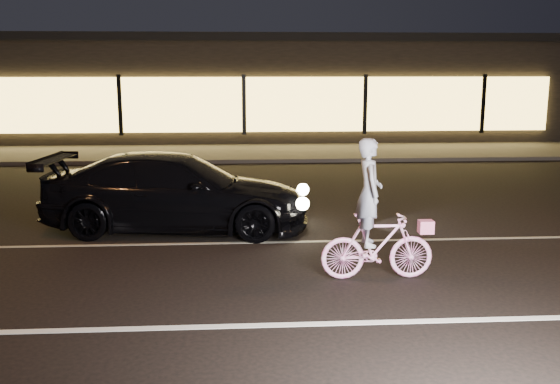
{
  "coord_description": "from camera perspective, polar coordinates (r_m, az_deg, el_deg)",
  "views": [
    {
      "loc": [
        -0.17,
        -8.29,
        2.95
      ],
      "look_at": [
        0.41,
        0.6,
        1.16
      ],
      "focal_mm": 40.0,
      "sensor_mm": 36.0,
      "label": 1
    }
  ],
  "objects": [
    {
      "name": "sidewalk",
      "position": [
        21.48,
        -3.23,
        3.59
      ],
      "size": [
        30.0,
        4.0,
        0.12
      ],
      "primitive_type": "cube",
      "color": "#383533",
      "rests_on": "ground"
    },
    {
      "name": "sedan",
      "position": [
        11.58,
        -9.42,
        -0.0
      ],
      "size": [
        5.01,
        2.46,
        1.4
      ],
      "rotation": [
        0.0,
        0.0,
        1.47
      ],
      "color": "black",
      "rests_on": "ground"
    },
    {
      "name": "cyclist",
      "position": [
        8.83,
        8.69,
        -3.46
      ],
      "size": [
        1.59,
        0.55,
        2.01
      ],
      "rotation": [
        0.0,
        0.0,
        1.57
      ],
      "color": "#FF3AAF",
      "rests_on": "ground"
    },
    {
      "name": "storefront",
      "position": [
        27.27,
        -3.39,
        9.63
      ],
      "size": [
        25.4,
        8.42,
        4.2
      ],
      "color": "black",
      "rests_on": "ground"
    },
    {
      "name": "lane_stripe_near",
      "position": [
        7.4,
        -2.14,
        -12.1
      ],
      "size": [
        60.0,
        0.12,
        0.01
      ],
      "primitive_type": "cube",
      "color": "silver",
      "rests_on": "ground"
    },
    {
      "name": "ground",
      "position": [
        8.8,
        -2.41,
        -8.25
      ],
      "size": [
        90.0,
        90.0,
        0.0
      ],
      "primitive_type": "plane",
      "color": "black",
      "rests_on": "ground"
    },
    {
      "name": "lane_stripe_far",
      "position": [
        10.7,
        -2.66,
        -4.64
      ],
      "size": [
        60.0,
        0.1,
        0.01
      ],
      "primitive_type": "cube",
      "color": "gray",
      "rests_on": "ground"
    }
  ]
}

